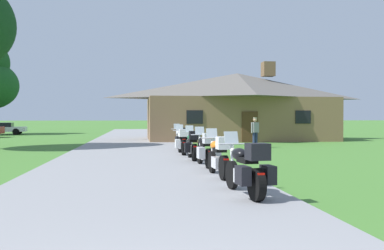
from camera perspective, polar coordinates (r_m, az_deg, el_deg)
The scene contains 11 objects.
ground_plane at distance 22.43m, azimuth -7.57°, elevation -3.29°, with size 500.00×500.00×0.00m, color #42752D.
asphalt_driveway at distance 20.43m, azimuth -7.58°, elevation -3.62°, with size 6.40×80.00×0.06m, color gray.
motorcycle_black_nearest_to_camera at distance 8.56m, azimuth 7.63°, elevation -6.12°, with size 0.85×2.08×1.30m.
motorcycle_orange_second_in_row at distance 11.32m, azimuth 3.73°, elevation -4.32°, with size 0.66×2.08×1.30m.
motorcycle_black_third_in_row at distance 13.63m, azimuth 1.93°, elevation -3.46°, with size 0.78×2.08×1.30m.
motorcycle_green_fourth_in_row at distance 15.91m, azimuth 0.11°, elevation -2.83°, with size 0.72×2.08×1.30m.
motorcycle_white_fifth_in_row at distance 18.34m, azimuth -1.32°, elevation -2.32°, with size 0.73×2.08×1.30m.
motorcycle_silver_farthest_in_row at distance 21.08m, azimuth -1.52°, elevation -1.89°, with size 0.86×2.08×1.30m.
stone_lodge at distance 31.87m, azimuth 6.23°, elevation 2.66°, with size 14.28×7.53×5.96m.
bystander_gray_shirt_near_lodge at distance 23.30m, azimuth 8.64°, elevation -0.79°, with size 0.51×0.35×1.69m.
parked_white_sedan_far_left at distance 44.87m, azimuth -24.49°, elevation -0.41°, with size 4.38×2.29×1.20m.
Camera 1 is at (0.04, -2.36, 1.66)m, focal length 38.91 mm.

